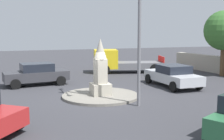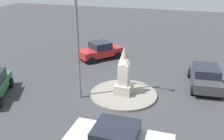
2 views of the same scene
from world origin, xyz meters
name	(u,v)px [view 2 (image 2 of 2)]	position (x,y,z in m)	size (l,w,h in m)	color
ground_plane	(123,95)	(0.00, 0.00, 0.00)	(80.00, 80.00, 0.00)	#38383D
traffic_island	(124,94)	(0.00, 0.00, 0.07)	(4.26, 4.26, 0.14)	gray
monument	(124,74)	(0.00, 0.00, 1.46)	(1.02, 1.02, 3.12)	#B2AA99
streetlamp	(76,17)	(-2.46, -1.19, 5.03)	(2.80, 0.28, 8.48)	slate
car_red_approaching	(100,50)	(-4.08, 6.15, 0.77)	(3.78, 4.12, 1.55)	#B22323
car_dark_grey_parked_left	(205,76)	(4.86, 3.03, 0.77)	(2.37, 4.35, 1.48)	#38383D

